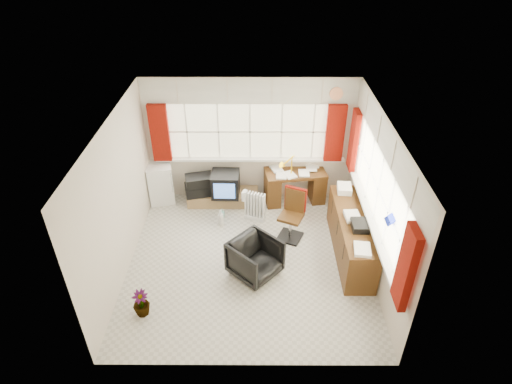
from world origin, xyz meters
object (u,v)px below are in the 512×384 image
desk (295,184)px  crt_tv (226,184)px  radiator (255,209)px  credenza (351,235)px  task_chair (293,212)px  office_chair (255,258)px  tv_bench (223,197)px  mini_fridge (160,183)px  desk_lamp (292,161)px

desk → crt_tv: 1.39m
radiator → credenza: (1.63, -0.97, 0.15)m
desk → task_chair: size_ratio=1.30×
office_chair → tv_bench: office_chair is taller
desk → mini_fridge: 2.69m
crt_tv → credenza: bearing=-32.8°
desk_lamp → radiator: desk_lamp is taller
desk_lamp → crt_tv: (-1.28, -0.06, -0.49)m
office_chair → credenza: 1.70m
desk → office_chair: desk is taller
office_chair → crt_tv: 2.03m
credenza → crt_tv: size_ratio=3.67×
desk → tv_bench: (-1.44, -0.08, -0.25)m
office_chair → crt_tv: size_ratio=1.32×
task_chair → radiator: size_ratio=1.65×
desk_lamp → mini_fridge: bearing=177.5°
radiator → tv_bench: radiator is taller
desk_lamp → radiator: size_ratio=0.75×
desk_lamp → tv_bench: (-1.35, 0.03, -0.86)m
radiator → credenza: 1.90m
desk_lamp → office_chair: desk_lamp is taller
desk_lamp → mini_fridge: (-2.60, 0.11, -0.58)m
tv_bench → office_chair: bearing=-72.0°
desk_lamp → credenza: desk_lamp is taller
desk_lamp → mini_fridge: desk_lamp is taller
radiator → tv_bench: size_ratio=0.42×
desk_lamp → radiator: 1.15m
task_chair → office_chair: size_ratio=1.34×
mini_fridge → desk: bearing=0.0°
task_chair → crt_tv: size_ratio=1.77×
credenza → tv_bench: size_ratio=1.43×
task_chair → credenza: task_chair is taller
desk → radiator: desk is taller
crt_tv → mini_fridge: size_ratio=0.67×
mini_fridge → credenza: bearing=-24.4°
desk → tv_bench: size_ratio=0.89×
crt_tv → task_chair: bearing=-36.4°
desk → tv_bench: desk is taller
tv_bench → crt_tv: bearing=-54.4°
credenza → crt_tv: bearing=147.2°
desk_lamp → office_chair: (-0.69, -2.00, -0.66)m
desk → office_chair: bearing=-110.3°
crt_tv → mini_fridge: bearing=172.5°
office_chair → credenza: credenza is taller
desk → crt_tv: crt_tv is taller
credenza → tv_bench: (-2.28, 1.52, -0.26)m
task_chair → credenza: size_ratio=0.48×
crt_tv → desk: bearing=7.3°
crt_tv → radiator: bearing=-38.5°
desk → tv_bench: bearing=-176.8°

